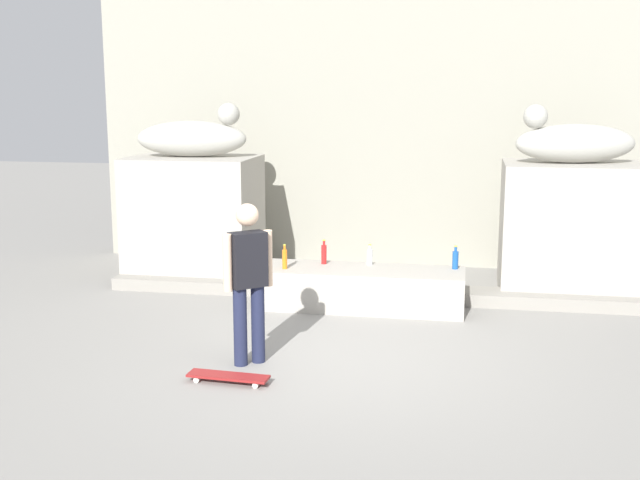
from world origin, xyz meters
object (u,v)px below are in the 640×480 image
bottle_red (324,254)px  skateboard (228,376)px  statue_reclining_right (573,142)px  bottle_clear (370,257)px  statue_reclining_left (194,137)px  bottle_blue (455,259)px  bottle_orange (285,259)px  skater (248,277)px

bottle_red → skateboard: bearing=-97.1°
statue_reclining_right → bottle_clear: statue_reclining_right is taller
skateboard → bottle_red: size_ratio=2.51×
statue_reclining_left → bottle_red: statue_reclining_left is taller
bottle_red → bottle_clear: size_ratio=1.18×
statue_reclining_left → bottle_blue: statue_reclining_left is taller
statue_reclining_left → skateboard: statue_reclining_left is taller
statue_reclining_left → bottle_clear: bearing=-25.0°
statue_reclining_left → bottle_orange: (1.64, -1.35, -1.45)m
bottle_red → statue_reclining_left: bearing=155.1°
statue_reclining_left → bottle_blue: (3.80, -0.96, -1.45)m
bottle_red → bottle_clear: 0.60m
skater → bottle_clear: size_ratio=6.08×
statue_reclining_right → skater: statue_reclining_right is taller
statue_reclining_left → bottle_clear: statue_reclining_left is taller
bottle_red → bottle_blue: bearing=0.3°
bottle_orange → bottle_red: bottle_red is taller
skateboard → bottle_clear: size_ratio=2.95×
skateboard → statue_reclining_right: bearing=52.4°
statue_reclining_left → skater: bearing=-69.2°
statue_reclining_left → bottle_blue: 4.18m
statue_reclining_right → skateboard: (-3.57, -4.05, -2.03)m
statue_reclining_left → bottle_orange: 2.57m
skateboard → bottle_orange: (-0.06, 2.71, 0.58)m
bottle_orange → bottle_red: (0.44, 0.38, 0.00)m
statue_reclining_right → bottle_red: (-3.19, -0.96, -1.44)m
skateboard → bottle_orange: size_ratio=2.54×
statue_reclining_left → skateboard: bearing=-73.3°
statue_reclining_right → bottle_clear: 3.11m
statue_reclining_right → bottle_orange: bearing=8.4°
bottle_orange → bottle_red: 0.58m
skateboard → bottle_red: 3.17m
bottle_orange → bottle_blue: 2.19m
skater → bottle_clear: 2.74m
skateboard → bottle_blue: bearing=59.8°
bottle_red → statue_reclining_right: bearing=16.7°
skater → skateboard: 1.03m
skateboard → bottle_red: bearing=86.7°
statue_reclining_right → bottle_orange: 4.13m
bottle_orange → bottle_clear: bearing=22.2°
bottle_orange → bottle_clear: 1.13m
bottle_orange → bottle_red: size_ratio=0.99×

